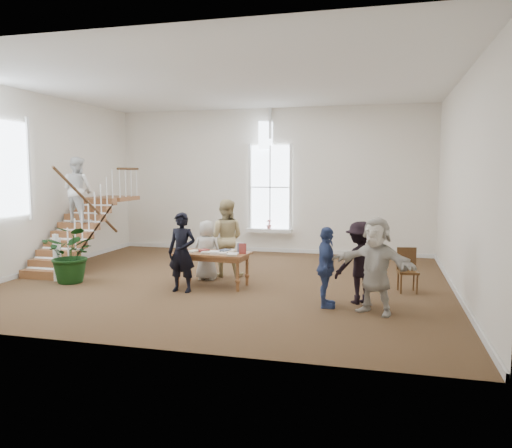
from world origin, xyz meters
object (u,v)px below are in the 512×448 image
(woman_cluster_a, at_px, (326,267))
(police_officer, at_px, (182,252))
(side_chair, at_px, (407,267))
(floor_plant, at_px, (72,254))
(woman_cluster_b, at_px, (360,263))
(woman_cluster_c, at_px, (376,266))
(elderly_woman, at_px, (207,250))
(library_table, at_px, (213,256))
(person_yellow, at_px, (225,238))

(woman_cluster_a, bearing_deg, police_officer, 76.16)
(woman_cluster_a, relative_size, side_chair, 1.63)
(police_officer, distance_m, floor_plant, 2.78)
(woman_cluster_b, xyz_separation_m, woman_cluster_c, (0.30, -0.65, 0.08))
(floor_plant, height_order, side_chair, floor_plant)
(elderly_woman, bearing_deg, library_table, 120.90)
(police_officer, height_order, floor_plant, police_officer)
(person_yellow, bearing_deg, woman_cluster_c, 140.77)
(person_yellow, bearing_deg, floor_plant, 21.12)
(police_officer, relative_size, woman_cluster_c, 0.97)
(elderly_woman, distance_m, woman_cluster_b, 3.81)
(library_table, bearing_deg, woman_cluster_b, -7.90)
(woman_cluster_b, bearing_deg, woman_cluster_c, 82.39)
(person_yellow, bearing_deg, library_table, 88.26)
(woman_cluster_b, distance_m, side_chair, 1.55)
(woman_cluster_b, bearing_deg, elderly_woman, -51.84)
(library_table, relative_size, floor_plant, 1.25)
(woman_cluster_b, xyz_separation_m, side_chair, (0.93, 1.21, -0.28))
(police_officer, xyz_separation_m, person_yellow, (0.40, 1.75, 0.09))
(police_officer, xyz_separation_m, woman_cluster_c, (3.99, -0.67, 0.03))
(police_officer, height_order, side_chair, police_officer)
(side_chair, bearing_deg, library_table, 178.61)
(woman_cluster_a, height_order, floor_plant, woman_cluster_a)
(person_yellow, xyz_separation_m, woman_cluster_a, (2.69, -2.22, -0.18))
(person_yellow, bearing_deg, police_officer, 71.85)
(library_table, xyz_separation_m, police_officer, (-0.47, -0.64, 0.17))
(woman_cluster_b, bearing_deg, side_chair, -159.85)
(floor_plant, bearing_deg, elderly_woman, 20.51)
(library_table, height_order, person_yellow, person_yellow)
(woman_cluster_b, xyz_separation_m, floor_plant, (-6.46, 0.19, -0.13))
(side_chair, bearing_deg, police_officer, -174.45)
(woman_cluster_c, bearing_deg, woman_cluster_a, -166.91)
(elderly_woman, distance_m, woman_cluster_c, 4.34)
(police_officer, height_order, woman_cluster_a, police_officer)
(person_yellow, height_order, woman_cluster_a, person_yellow)
(woman_cluster_c, bearing_deg, elderly_woman, 179.37)
(person_yellow, relative_size, woman_cluster_c, 1.08)
(person_yellow, relative_size, side_chair, 2.01)
(police_officer, distance_m, side_chair, 4.78)
(library_table, xyz_separation_m, floor_plant, (-3.24, -0.47, -0.01))
(woman_cluster_a, bearing_deg, library_table, 61.80)
(woman_cluster_a, bearing_deg, woman_cluster_c, -107.76)
(police_officer, relative_size, woman_cluster_b, 1.06)
(elderly_woman, bearing_deg, person_yellow, -121.35)
(library_table, relative_size, woman_cluster_c, 0.95)
(person_yellow, distance_m, woman_cluster_c, 4.33)
(library_table, height_order, elderly_woman, elderly_woman)
(floor_plant, relative_size, side_chair, 1.42)
(floor_plant, bearing_deg, woman_cluster_a, -6.28)
(woman_cluster_a, bearing_deg, person_yellow, 45.26)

